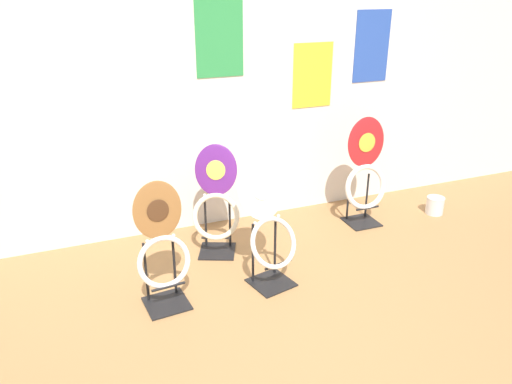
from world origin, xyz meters
name	(u,v)px	position (x,y,z in m)	size (l,w,h in m)	color
ground_plane	(338,370)	(0.00, 0.00, 0.00)	(14.00, 14.00, 0.00)	#A37547
wall_back	(218,76)	(0.00, 2.07, 1.30)	(8.00, 0.07, 2.60)	silver
toilet_seat_display_crimson_swirl	(365,175)	(1.15, 1.54, 0.46)	(0.40, 0.28, 0.96)	black
toilet_seat_display_white_plain	(268,224)	(-0.01, 0.99, 0.46)	(0.44, 0.43, 0.91)	black
toilet_seat_display_purple_note	(216,204)	(-0.21, 1.54, 0.41)	(0.42, 0.38, 0.87)	black
toilet_seat_display_woodgrain	(162,252)	(-0.75, 0.97, 0.40)	(0.36, 0.30, 0.88)	black
paint_can	(435,205)	(1.89, 1.45, 0.09)	(0.16, 0.16, 0.17)	silver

